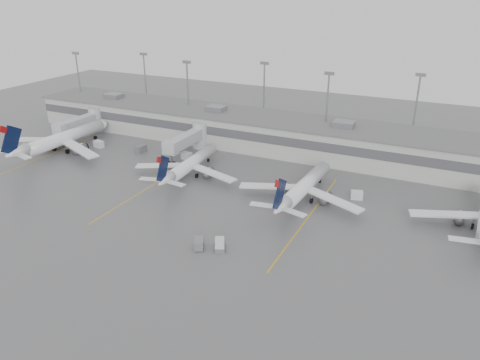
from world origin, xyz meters
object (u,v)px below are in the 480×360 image
at_px(jet_mid_left, 190,164).
at_px(jet_mid_right, 304,187).
at_px(jet_far_left, 61,139).
at_px(baggage_tug, 220,245).

xyz_separation_m(jet_mid_left, jet_mid_right, (27.13, -1.24, 0.13)).
relative_size(jet_far_left, jet_mid_left, 1.23).
bearing_deg(jet_mid_left, jet_mid_right, -6.24).
bearing_deg(baggage_tug, jet_mid_left, 102.89).
bearing_deg(jet_far_left, jet_mid_left, 2.74).
relative_size(jet_mid_left, jet_mid_right, 0.96).
relative_size(jet_mid_left, baggage_tug, 8.64).
bearing_deg(baggage_tug, jet_far_left, 130.32).
height_order(jet_far_left, jet_mid_left, jet_far_left).
xyz_separation_m(jet_far_left, jet_mid_left, (38.21, 0.17, -0.63)).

